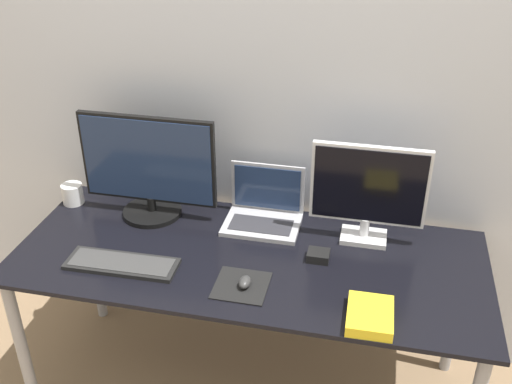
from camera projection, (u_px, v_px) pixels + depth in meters
wall_back at (273, 78)px, 2.34m from camera, size 7.00×0.05×2.50m
desk at (249, 273)px, 2.28m from camera, size 1.76×0.73×0.70m
monitor_left at (148, 169)px, 2.40m from camera, size 0.56×0.24×0.43m
monitor_right at (368, 191)px, 2.23m from camera, size 0.43×0.12×0.40m
laptop at (264, 209)px, 2.42m from camera, size 0.30×0.22×0.23m
keyboard at (122, 264)px, 2.18m from camera, size 0.41×0.15×0.02m
mousepad at (241, 285)px, 2.08m from camera, size 0.19×0.19×0.00m
mouse at (245, 282)px, 2.07m from camera, size 0.04×0.07×0.03m
book at (370, 316)px, 1.92m from camera, size 0.15×0.19×0.04m
mug at (73, 194)px, 2.56m from camera, size 0.09×0.09×0.09m
power_brick at (318, 256)px, 2.21m from camera, size 0.08×0.07×0.03m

